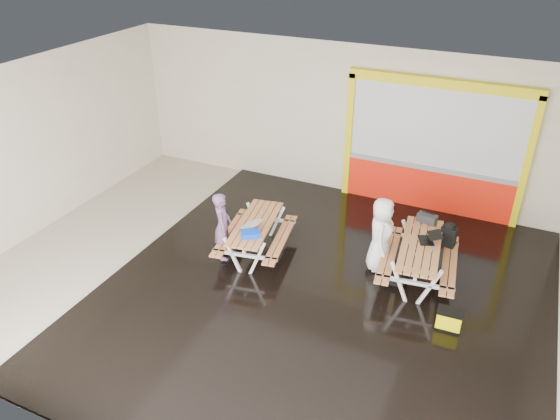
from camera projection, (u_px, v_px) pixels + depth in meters
The scene contains 14 objects.
room at pixel (258, 195), 9.08m from camera, with size 10.02×8.02×3.52m.
deck at pixel (323, 296), 9.47m from camera, with size 7.50×7.98×0.05m, color black.
kiosk at pixel (433, 150), 11.54m from camera, with size 3.88×0.16×3.00m.
picnic_table_left at pixel (256, 230), 10.37m from camera, with size 1.52×2.00×0.73m.
picnic_table_right at pixel (420, 253), 9.63m from camera, with size 1.52×2.06×0.77m.
person_left at pixel (223, 226), 10.12m from camera, with size 0.49×0.32×1.36m, color #724C74.
person_right at pixel (381, 234), 9.77m from camera, with size 0.70×0.46×1.43m, color white.
laptop_left at pixel (252, 225), 10.12m from camera, with size 0.36×0.33×0.15m.
laptop_right at pixel (429, 238), 9.61m from camera, with size 0.48×0.46×0.16m.
blue_pouch at pixel (250, 234), 9.84m from camera, with size 0.34×0.24×0.10m, color #083BDF.
toolbox at pixel (427, 218), 10.18m from camera, with size 0.39×0.25×0.21m.
backpack at pixel (448, 235), 9.94m from camera, with size 0.30×0.22×0.46m.
dark_case at pixel (394, 277), 9.78m from camera, with size 0.43×0.32×0.16m, color black.
fluke_bag at pixel (449, 320), 8.63m from camera, with size 0.41×0.28×0.35m.
Camera 1 is at (3.72, -7.15, 5.97)m, focal length 34.67 mm.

